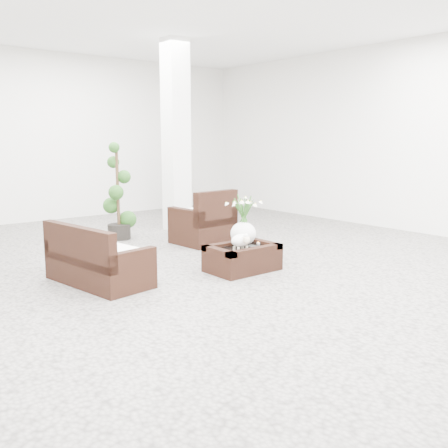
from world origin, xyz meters
TOP-DOWN VIEW (x-y plane):
  - ground at (0.00, 0.00)m, footprint 11.00×11.00m
  - column at (1.20, 2.80)m, footprint 0.40×0.40m
  - coffee_table at (0.18, -0.27)m, footprint 0.90×0.60m
  - sheep_figurine at (0.06, -0.37)m, footprint 0.28×0.23m
  - planter_narcissus at (0.28, -0.17)m, footprint 0.44×0.44m
  - tealight at (0.48, -0.25)m, footprint 0.04×0.04m
  - armchair at (0.83, 1.50)m, footprint 0.89×0.86m
  - loveseat at (-1.54, 0.38)m, footprint 0.86×1.45m
  - topiary at (-0.08, 2.68)m, footprint 0.43×0.43m
  - shopper at (2.40, 4.65)m, footprint 0.48×0.62m

SIDE VIEW (x-z plane):
  - ground at x=0.00m, z-range 0.00..0.00m
  - coffee_table at x=0.18m, z-range 0.00..0.31m
  - tealight at x=0.48m, z-range 0.31..0.34m
  - loveseat at x=-1.54m, z-range 0.00..0.73m
  - sheep_figurine at x=0.06m, z-range 0.31..0.52m
  - armchair at x=0.83m, z-range 0.00..0.90m
  - planter_narcissus at x=0.28m, z-range 0.31..1.11m
  - shopper at x=2.40m, z-range 0.00..1.49m
  - topiary at x=-0.08m, z-range 0.00..1.62m
  - column at x=1.20m, z-range 0.00..3.50m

